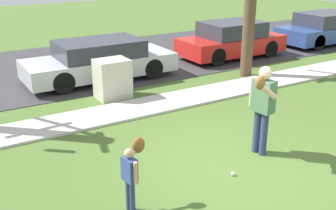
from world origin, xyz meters
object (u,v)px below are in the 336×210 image
Objects in this scene: person_adult at (262,102)px; parked_wagon_blue at (326,28)px; baseball at (233,174)px; person_child at (132,168)px; utility_cabinet at (112,79)px; parked_hatchback_red at (231,40)px; parked_sedan_silver at (100,60)px.

person_adult reaches higher than parked_wagon_blue.
parked_wagon_blue is at bearing 32.34° from baseball.
person_child reaches higher than utility_cabinet.
person_adult is 1.60× the size of person_child.
parked_hatchback_red reaches higher than baseball.
person_child is 1.04× the size of utility_cabinet.
parked_hatchback_red is (4.57, 6.48, -0.43)m from person_adult.
baseball is at bearing 14.52° from person_adult.
baseball is (1.98, -0.03, -0.68)m from person_child.
parked_wagon_blue is at bearing 0.04° from parked_sedan_silver.
person_child is at bearing -137.62° from parked_hatchback_red.
parked_wagon_blue is (5.10, -0.15, 0.00)m from parked_hatchback_red.
baseball is at bearing -88.45° from utility_cabinet.
parked_hatchback_red is 0.89× the size of parked_wagon_blue.
parked_hatchback_red reaches higher than utility_cabinet.
parked_wagon_blue is at bearing 19.61° from person_child.
person_adult is 24.02× the size of baseball.
person_adult is at bearing -0.99° from person_child.
parked_sedan_silver reaches higher than utility_cabinet.
parked_wagon_blue is (9.67, 6.33, -0.43)m from person_adult.
person_adult is 1.66× the size of utility_cabinet.
person_adult is 0.44× the size of parked_hatchback_red.
person_adult is 2.99m from person_child.
utility_cabinet is 5.99m from parked_hatchback_red.
parked_sedan_silver is at bearing 88.15° from baseball.
parked_sedan_silver is at bearing 78.69° from utility_cabinet.
person_adult is 0.39× the size of parked_sedan_silver.
parked_hatchback_red reaches higher than person_child.
parked_hatchback_red is (5.32, 0.16, 0.04)m from parked_sedan_silver.
person_adult is at bearing -125.21° from parked_hatchback_red.
parked_sedan_silver is at bearing -178.30° from parked_hatchback_red.
baseball is 0.02× the size of parked_wagon_blue.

